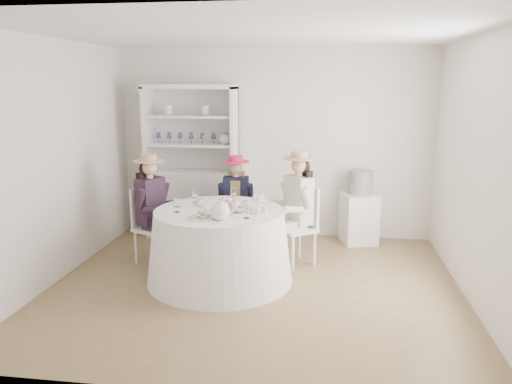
# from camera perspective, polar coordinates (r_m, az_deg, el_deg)

# --- Properties ---
(ground) EXTENTS (4.50, 4.50, 0.00)m
(ground) POSITION_cam_1_polar(r_m,az_deg,el_deg) (5.65, -0.14, -10.67)
(ground) COLOR brown
(ground) RESTS_ON ground
(ceiling) EXTENTS (4.50, 4.50, 0.00)m
(ceiling) POSITION_cam_1_polar(r_m,az_deg,el_deg) (5.22, -0.16, 17.73)
(ceiling) COLOR white
(ceiling) RESTS_ON wall_back
(wall_back) EXTENTS (4.50, 0.00, 4.50)m
(wall_back) POSITION_cam_1_polar(r_m,az_deg,el_deg) (7.24, 2.10, 5.52)
(wall_back) COLOR silver
(wall_back) RESTS_ON ground
(wall_front) EXTENTS (4.50, 0.00, 4.50)m
(wall_front) POSITION_cam_1_polar(r_m,az_deg,el_deg) (3.35, -5.01, -2.62)
(wall_front) COLOR silver
(wall_front) RESTS_ON ground
(wall_left) EXTENTS (0.00, 4.50, 4.50)m
(wall_left) POSITION_cam_1_polar(r_m,az_deg,el_deg) (6.01, -21.93, 3.23)
(wall_left) COLOR silver
(wall_left) RESTS_ON ground
(wall_right) EXTENTS (0.00, 4.50, 4.50)m
(wall_right) POSITION_cam_1_polar(r_m,az_deg,el_deg) (5.43, 24.06, 2.16)
(wall_right) COLOR silver
(wall_right) RESTS_ON ground
(tea_table) EXTENTS (1.64, 1.64, 0.83)m
(tea_table) POSITION_cam_1_polar(r_m,az_deg,el_deg) (5.68, -4.17, -6.14)
(tea_table) COLOR white
(tea_table) RESTS_ON ground
(hutch) EXTENTS (1.42, 0.80, 2.19)m
(hutch) POSITION_cam_1_polar(r_m,az_deg,el_deg) (7.31, -7.22, 0.98)
(hutch) COLOR silver
(hutch) RESTS_ON ground
(side_table) EXTENTS (0.56, 0.56, 0.70)m
(side_table) POSITION_cam_1_polar(r_m,az_deg,el_deg) (7.16, 11.67, -2.96)
(side_table) COLOR silver
(side_table) RESTS_ON ground
(hatbox) EXTENTS (0.36, 0.36, 0.33)m
(hatbox) POSITION_cam_1_polar(r_m,az_deg,el_deg) (7.04, 11.85, 1.10)
(hatbox) COLOR black
(hatbox) RESTS_ON side_table
(guest_left) EXTENTS (0.58, 0.52, 1.37)m
(guest_left) POSITION_cam_1_polar(r_m,az_deg,el_deg) (6.26, -11.78, -1.20)
(guest_left) COLOR silver
(guest_left) RESTS_ON ground
(guest_mid) EXTENTS (0.47, 0.49, 1.28)m
(guest_mid) POSITION_cam_1_polar(r_m,az_deg,el_deg) (6.58, -2.30, -0.69)
(guest_mid) COLOR silver
(guest_mid) RESTS_ON ground
(guest_right) EXTENTS (0.60, 0.58, 1.41)m
(guest_right) POSITION_cam_1_polar(r_m,az_deg,el_deg) (6.08, 4.69, -1.15)
(guest_right) COLOR silver
(guest_right) RESTS_ON ground
(spare_chair) EXTENTS (0.52, 0.52, 0.91)m
(spare_chair) POSITION_cam_1_polar(r_m,az_deg,el_deg) (6.88, -2.18, -2.14)
(spare_chair) COLOR silver
(spare_chair) RESTS_ON ground
(teacup_a) EXTENTS (0.10, 0.10, 0.06)m
(teacup_a) POSITION_cam_1_polar(r_m,az_deg,el_deg) (5.75, -6.56, -1.29)
(teacup_a) COLOR white
(teacup_a) RESTS_ON tea_table
(teacup_b) EXTENTS (0.09, 0.09, 0.07)m
(teacup_b) POSITION_cam_1_polar(r_m,az_deg,el_deg) (5.80, -3.93, -1.12)
(teacup_b) COLOR white
(teacup_b) RESTS_ON tea_table
(teacup_c) EXTENTS (0.11, 0.11, 0.07)m
(teacup_c) POSITION_cam_1_polar(r_m,az_deg,el_deg) (5.65, -1.23, -1.45)
(teacup_c) COLOR white
(teacup_c) RESTS_ON tea_table
(flower_bowl) EXTENTS (0.29, 0.29, 0.05)m
(flower_bowl) POSITION_cam_1_polar(r_m,az_deg,el_deg) (5.47, -2.20, -1.97)
(flower_bowl) COLOR white
(flower_bowl) RESTS_ON tea_table
(flower_arrangement) EXTENTS (0.21, 0.21, 0.08)m
(flower_arrangement) POSITION_cam_1_polar(r_m,az_deg,el_deg) (5.41, -2.67, -1.36)
(flower_arrangement) COLOR pink
(flower_arrangement) RESTS_ON tea_table
(table_teapot) EXTENTS (0.28, 0.20, 0.21)m
(table_teapot) POSITION_cam_1_polar(r_m,az_deg,el_deg) (5.14, -4.05, -2.22)
(table_teapot) COLOR white
(table_teapot) RESTS_ON tea_table
(sandwich_plate) EXTENTS (0.28, 0.28, 0.06)m
(sandwich_plate) POSITION_cam_1_polar(r_m,az_deg,el_deg) (5.24, -6.23, -2.83)
(sandwich_plate) COLOR white
(sandwich_plate) RESTS_ON tea_table
(cupcake_stand) EXTENTS (0.21, 0.21, 0.20)m
(cupcake_stand) POSITION_cam_1_polar(r_m,az_deg,el_deg) (5.41, 0.27, -1.63)
(cupcake_stand) COLOR white
(cupcake_stand) RESTS_ON tea_table
(stemware_set) EXTENTS (0.95, 0.99, 0.15)m
(stemware_set) POSITION_cam_1_polar(r_m,az_deg,el_deg) (5.54, -4.25, -1.31)
(stemware_set) COLOR white
(stemware_set) RESTS_ON tea_table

